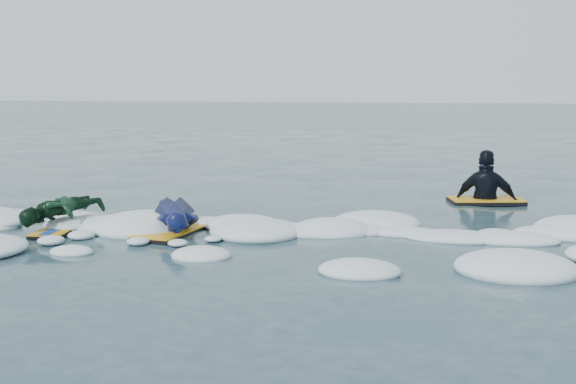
{
  "coord_description": "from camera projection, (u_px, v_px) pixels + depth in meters",
  "views": [
    {
      "loc": [
        2.84,
        -7.43,
        1.9
      ],
      "look_at": [
        1.14,
        1.6,
        0.49
      ],
      "focal_mm": 45.0,
      "sensor_mm": 36.0,
      "label": 1
    }
  ],
  "objects": [
    {
      "name": "ground",
      "position": [
        161.0,
        254.0,
        8.03
      ],
      "size": [
        120.0,
        120.0,
        0.0
      ],
      "primitive_type": "plane",
      "color": "#18343B",
      "rests_on": "ground"
    },
    {
      "name": "foam_band",
      "position": [
        191.0,
        235.0,
        9.03
      ],
      "size": [
        12.0,
        3.1,
        0.3
      ],
      "primitive_type": null,
      "color": "silver",
      "rests_on": "ground"
    },
    {
      "name": "prone_woman_unit",
      "position": [
        175.0,
        217.0,
        9.14
      ],
      "size": [
        1.08,
        1.62,
        0.39
      ],
      "rotation": [
        0.0,
        0.0,
        1.38
      ],
      "color": "black",
      "rests_on": "ground"
    },
    {
      "name": "prone_child_unit",
      "position": [
        62.0,
        214.0,
        9.23
      ],
      "size": [
        1.0,
        1.26,
        0.44
      ],
      "rotation": [
        0.0,
        0.0,
        1.65
      ],
      "color": "black",
      "rests_on": "ground"
    },
    {
      "name": "waiting_rider_unit",
      "position": [
        486.0,
        204.0,
        11.35
      ],
      "size": [
        1.24,
        0.85,
        1.7
      ],
      "rotation": [
        0.0,
        0.0,
        0.21
      ],
      "color": "black",
      "rests_on": "ground"
    }
  ]
}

